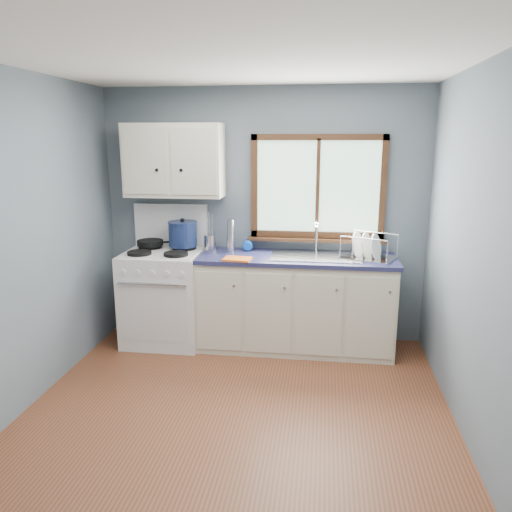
# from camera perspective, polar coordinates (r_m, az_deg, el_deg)

# --- Properties ---
(floor) EXTENTS (3.20, 3.60, 0.02)m
(floor) POSITION_cam_1_polar(r_m,az_deg,el_deg) (3.76, -2.77, -19.16)
(floor) COLOR brown
(floor) RESTS_ON ground
(ceiling) EXTENTS (3.20, 3.60, 0.02)m
(ceiling) POSITION_cam_1_polar(r_m,az_deg,el_deg) (3.21, -3.31, 22.25)
(ceiling) COLOR white
(ceiling) RESTS_ON wall_back
(wall_back) EXTENTS (3.20, 0.02, 2.50)m
(wall_back) POSITION_cam_1_polar(r_m,az_deg,el_deg) (5.02, 0.85, 4.61)
(wall_back) COLOR slate
(wall_back) RESTS_ON ground
(wall_front) EXTENTS (3.20, 0.02, 2.50)m
(wall_front) POSITION_cam_1_polar(r_m,az_deg,el_deg) (1.63, -15.43, -15.02)
(wall_front) COLOR slate
(wall_front) RESTS_ON ground
(wall_left) EXTENTS (0.02, 3.60, 2.50)m
(wall_left) POSITION_cam_1_polar(r_m,az_deg,el_deg) (3.90, -26.96, 0.61)
(wall_left) COLOR slate
(wall_left) RESTS_ON ground
(wall_right) EXTENTS (0.02, 3.60, 2.50)m
(wall_right) POSITION_cam_1_polar(r_m,az_deg,el_deg) (3.36, 25.04, -1.01)
(wall_right) COLOR slate
(wall_right) RESTS_ON ground
(gas_range) EXTENTS (0.76, 0.69, 1.36)m
(gas_range) POSITION_cam_1_polar(r_m,az_deg,el_deg) (5.08, -10.39, -4.29)
(gas_range) COLOR white
(gas_range) RESTS_ON floor
(base_cabinets) EXTENTS (1.85, 0.60, 0.88)m
(base_cabinets) POSITION_cam_1_polar(r_m,az_deg,el_deg) (4.88, 4.52, -5.85)
(base_cabinets) COLOR beige
(base_cabinets) RESTS_ON floor
(countertop) EXTENTS (1.89, 0.64, 0.04)m
(countertop) POSITION_cam_1_polar(r_m,az_deg,el_deg) (4.75, 4.62, -0.25)
(countertop) COLOR #1E2045
(countertop) RESTS_ON base_cabinets
(sink) EXTENTS (0.84, 0.46, 0.44)m
(sink) POSITION_cam_1_polar(r_m,az_deg,el_deg) (4.75, 6.78, -0.80)
(sink) COLOR silver
(sink) RESTS_ON countertop
(window) EXTENTS (1.36, 0.10, 1.03)m
(window) POSITION_cam_1_polar(r_m,az_deg,el_deg) (4.92, 7.05, 6.98)
(window) COLOR #9EC6A8
(window) RESTS_ON wall_back
(upper_cabinets) EXTENTS (0.95, 0.35, 0.70)m
(upper_cabinets) POSITION_cam_1_polar(r_m,az_deg,el_deg) (4.96, -9.36, 10.72)
(upper_cabinets) COLOR beige
(upper_cabinets) RESTS_ON wall_back
(skillet) EXTENTS (0.42, 0.33, 0.05)m
(skillet) POSITION_cam_1_polar(r_m,az_deg,el_deg) (5.12, -11.97, 1.49)
(skillet) COLOR black
(skillet) RESTS_ON gas_range
(stockpot) EXTENTS (0.34, 0.34, 0.28)m
(stockpot) POSITION_cam_1_polar(r_m,az_deg,el_deg) (5.00, -8.36, 2.54)
(stockpot) COLOR #15224B
(stockpot) RESTS_ON gas_range
(utensil_crock) EXTENTS (0.14, 0.14, 0.39)m
(utensil_crock) POSITION_cam_1_polar(r_m,az_deg,el_deg) (4.99, -5.25, 1.57)
(utensil_crock) COLOR silver
(utensil_crock) RESTS_ON countertop
(thermos) EXTENTS (0.10, 0.10, 0.32)m
(thermos) POSITION_cam_1_polar(r_m,az_deg,el_deg) (4.87, -2.96, 2.30)
(thermos) COLOR silver
(thermos) RESTS_ON countertop
(soap_bottle) EXTENTS (0.12, 0.12, 0.26)m
(soap_bottle) POSITION_cam_1_polar(r_m,az_deg,el_deg) (4.89, -0.97, 2.02)
(soap_bottle) COLOR blue
(soap_bottle) RESTS_ON countertop
(dish_towel) EXTENTS (0.27, 0.21, 0.02)m
(dish_towel) POSITION_cam_1_polar(r_m,az_deg,el_deg) (4.58, -2.14, -0.35)
(dish_towel) COLOR orange
(dish_towel) RESTS_ON countertop
(dish_rack) EXTENTS (0.56, 0.51, 0.24)m
(dish_rack) POSITION_cam_1_polar(r_m,az_deg,el_deg) (4.74, 12.65, 0.48)
(dish_rack) COLOR silver
(dish_rack) RESTS_ON countertop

